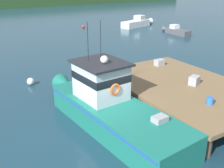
{
  "coord_description": "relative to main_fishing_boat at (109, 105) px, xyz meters",
  "views": [
    {
      "loc": [
        -5.64,
        -9.83,
        6.6
      ],
      "look_at": [
        1.2,
        1.49,
        1.4
      ],
      "focal_mm": 43.27,
      "sensor_mm": 36.0,
      "label": 1
    }
  ],
  "objects": [
    {
      "name": "ground_plane",
      "position": [
        -0.15,
        -0.05,
        -1.01
      ],
      "size": [
        200.0,
        200.0,
        0.0
      ],
      "primitive_type": "plane",
      "color": "#193847"
    },
    {
      "name": "crate_stack_mid_dock",
      "position": [
        5.75,
        3.16,
        0.39
      ],
      "size": [
        0.63,
        0.48,
        0.4
      ],
      "primitive_type": "cube",
      "rotation": [
        0.0,
        0.0,
        0.07
      ],
      "color": "#9E9EA3",
      "rests_on": "dock"
    },
    {
      "name": "bait_bucket",
      "position": [
        3.84,
        -2.62,
        0.36
      ],
      "size": [
        0.32,
        0.32,
        0.34
      ],
      "primitive_type": "cylinder",
      "color": "#2866B2",
      "rests_on": "dock"
    },
    {
      "name": "moored_boat_off_the_point",
      "position": [
        18.87,
        15.24,
        -0.62
      ],
      "size": [
        1.15,
        4.42,
        1.13
      ],
      "color": "#4C4C51",
      "rests_on": "ground"
    },
    {
      "name": "mooring_buoy_inshore",
      "position": [
        10.71,
        25.3,
        -0.81
      ],
      "size": [
        0.4,
        0.4,
        0.4
      ],
      "primitive_type": "sphere",
      "color": "red",
      "rests_on": "ground"
    },
    {
      "name": "mooring_buoy_outer",
      "position": [
        -1.79,
        7.14,
        -0.76
      ],
      "size": [
        0.49,
        0.49,
        0.49
      ],
      "primitive_type": "sphere",
      "color": "silver",
      "rests_on": "ground"
    },
    {
      "name": "moored_boat_far_right",
      "position": [
        18.09,
        22.37,
        -0.47
      ],
      "size": [
        6.2,
        2.81,
        1.55
      ],
      "color": "white",
      "rests_on": "ground"
    },
    {
      "name": "dock",
      "position": [
        4.65,
        -0.05,
        0.07
      ],
      "size": [
        6.0,
        9.0,
        1.2
      ],
      "color": "#4C3D2D",
      "rests_on": "ground"
    },
    {
      "name": "main_fishing_boat",
      "position": [
        0.0,
        0.0,
        0.0
      ],
      "size": [
        3.22,
        9.92,
        4.8
      ],
      "color": "#196B5B",
      "rests_on": "ground"
    },
    {
      "name": "crate_single_by_cleat",
      "position": [
        5.1,
        -0.5,
        0.43
      ],
      "size": [
        0.72,
        0.62,
        0.47
      ],
      "primitive_type": "cube",
      "rotation": [
        0.0,
        0.0,
        0.36
      ],
      "color": "#9E9EA3",
      "rests_on": "dock"
    }
  ]
}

